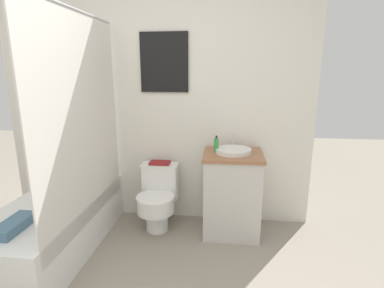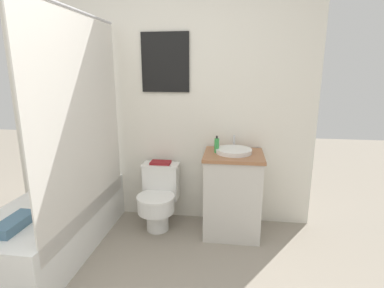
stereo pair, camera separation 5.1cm
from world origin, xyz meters
name	(u,v)px [view 1 (the left image)]	position (x,y,z in m)	size (l,w,h in m)	color
wall_back	(155,99)	(0.00, 1.84, 1.26)	(3.16, 0.07, 2.50)	silver
shower_area	(55,221)	(-0.71, 1.06, 0.28)	(0.70, 1.50, 1.98)	white
toilet	(158,197)	(0.08, 1.56, 0.32)	(0.37, 0.50, 0.63)	white
vanity	(232,193)	(0.80, 1.55, 0.40)	(0.55, 0.50, 0.79)	beige
sink	(233,151)	(0.80, 1.58, 0.81)	(0.33, 0.37, 0.13)	white
soap_bottle	(216,145)	(0.64, 1.57, 0.86)	(0.04, 0.04, 0.16)	green
book_on_tank	(160,163)	(0.08, 1.68, 0.64)	(0.20, 0.13, 0.02)	maroon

